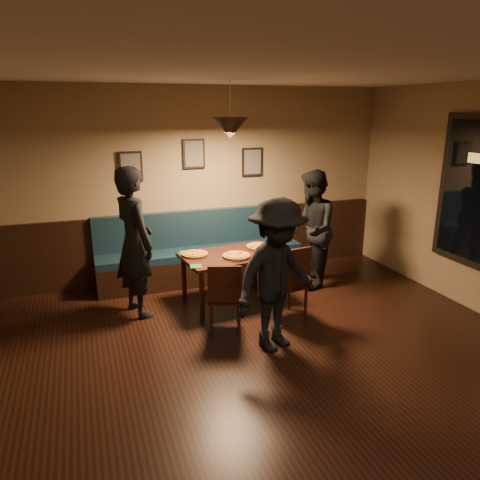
{
  "coord_description": "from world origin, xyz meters",
  "views": [
    {
      "loc": [
        -1.58,
        -2.96,
        2.48
      ],
      "look_at": [
        0.17,
        1.97,
        0.95
      ],
      "focal_mm": 33.86,
      "sensor_mm": 36.0,
      "label": 1
    }
  ],
  "objects_px": {
    "diner_left": "(135,242)",
    "diner_right": "(311,230)",
    "booth_bench": "(201,248)",
    "chair_near_left": "(225,296)",
    "diner_front": "(277,276)",
    "soda_glass": "(279,251)",
    "tabasco_bottle": "(269,247)",
    "chair_near_right": "(286,282)",
    "dining_table": "(231,278)"
  },
  "relations": [
    {
      "from": "chair_near_right",
      "to": "diner_left",
      "type": "distance_m",
      "value": 1.88
    },
    {
      "from": "chair_near_right",
      "to": "diner_front",
      "type": "height_order",
      "value": "diner_front"
    },
    {
      "from": "dining_table",
      "to": "diner_front",
      "type": "height_order",
      "value": "diner_front"
    },
    {
      "from": "chair_near_right",
      "to": "diner_front",
      "type": "relative_size",
      "value": 0.58
    },
    {
      "from": "booth_bench",
      "to": "tabasco_bottle",
      "type": "bearing_deg",
      "value": -54.74
    },
    {
      "from": "diner_right",
      "to": "diner_front",
      "type": "xyz_separation_m",
      "value": [
        -1.17,
        -1.43,
        -0.02
      ]
    },
    {
      "from": "chair_near_left",
      "to": "tabasco_bottle",
      "type": "xyz_separation_m",
      "value": [
        0.82,
        0.65,
        0.31
      ]
    },
    {
      "from": "chair_near_left",
      "to": "chair_near_right",
      "type": "distance_m",
      "value": 0.78
    },
    {
      "from": "chair_near_right",
      "to": "soda_glass",
      "type": "xyz_separation_m",
      "value": [
        0.08,
        0.38,
        0.26
      ]
    },
    {
      "from": "diner_front",
      "to": "soda_glass",
      "type": "relative_size",
      "value": 11.72
    },
    {
      "from": "chair_near_left",
      "to": "soda_glass",
      "type": "height_order",
      "value": "chair_near_left"
    },
    {
      "from": "booth_bench",
      "to": "diner_front",
      "type": "bearing_deg",
      "value": -83.48
    },
    {
      "from": "dining_table",
      "to": "soda_glass",
      "type": "xyz_separation_m",
      "value": [
        0.54,
        -0.31,
        0.4
      ]
    },
    {
      "from": "dining_table",
      "to": "diner_right",
      "type": "bearing_deg",
      "value": 0.21
    },
    {
      "from": "dining_table",
      "to": "soda_glass",
      "type": "height_order",
      "value": "soda_glass"
    },
    {
      "from": "chair_near_left",
      "to": "diner_right",
      "type": "xyz_separation_m",
      "value": [
        1.56,
        0.88,
        0.42
      ]
    },
    {
      "from": "chair_near_right",
      "to": "diner_right",
      "type": "xyz_separation_m",
      "value": [
        0.78,
        0.84,
        0.37
      ]
    },
    {
      "from": "soda_glass",
      "to": "tabasco_bottle",
      "type": "height_order",
      "value": "soda_glass"
    },
    {
      "from": "chair_near_left",
      "to": "chair_near_right",
      "type": "xyz_separation_m",
      "value": [
        0.78,
        0.04,
        0.05
      ]
    },
    {
      "from": "dining_table",
      "to": "tabasco_bottle",
      "type": "distance_m",
      "value": 0.64
    },
    {
      "from": "dining_table",
      "to": "diner_right",
      "type": "xyz_separation_m",
      "value": [
        1.24,
        0.15,
        0.51
      ]
    },
    {
      "from": "diner_right",
      "to": "soda_glass",
      "type": "height_order",
      "value": "diner_right"
    },
    {
      "from": "diner_left",
      "to": "diner_front",
      "type": "xyz_separation_m",
      "value": [
        1.27,
        -1.35,
        -0.11
      ]
    },
    {
      "from": "diner_right",
      "to": "soda_glass",
      "type": "distance_m",
      "value": 0.84
    },
    {
      "from": "booth_bench",
      "to": "chair_near_left",
      "type": "relative_size",
      "value": 3.58
    },
    {
      "from": "chair_near_right",
      "to": "diner_right",
      "type": "relative_size",
      "value": 0.56
    },
    {
      "from": "diner_left",
      "to": "tabasco_bottle",
      "type": "relative_size",
      "value": 13.83
    },
    {
      "from": "dining_table",
      "to": "diner_right",
      "type": "distance_m",
      "value": 1.35
    },
    {
      "from": "diner_front",
      "to": "diner_right",
      "type": "bearing_deg",
      "value": 30.15
    },
    {
      "from": "chair_near_left",
      "to": "diner_left",
      "type": "xyz_separation_m",
      "value": [
        -0.88,
        0.79,
        0.5
      ]
    },
    {
      "from": "diner_left",
      "to": "soda_glass",
      "type": "distance_m",
      "value": 1.79
    },
    {
      "from": "chair_near_left",
      "to": "diner_front",
      "type": "height_order",
      "value": "diner_front"
    },
    {
      "from": "booth_bench",
      "to": "soda_glass",
      "type": "distance_m",
      "value": 1.4
    },
    {
      "from": "chair_near_left",
      "to": "diner_right",
      "type": "relative_size",
      "value": 0.5
    },
    {
      "from": "booth_bench",
      "to": "chair_near_right",
      "type": "bearing_deg",
      "value": -67.95
    },
    {
      "from": "dining_table",
      "to": "tabasco_bottle",
      "type": "height_order",
      "value": "tabasco_bottle"
    },
    {
      "from": "chair_near_left",
      "to": "diner_right",
      "type": "height_order",
      "value": "diner_right"
    },
    {
      "from": "diner_left",
      "to": "diner_right",
      "type": "bearing_deg",
      "value": -106.35
    },
    {
      "from": "tabasco_bottle",
      "to": "dining_table",
      "type": "bearing_deg",
      "value": 171.39
    },
    {
      "from": "diner_left",
      "to": "diner_right",
      "type": "height_order",
      "value": "diner_left"
    },
    {
      "from": "diner_right",
      "to": "diner_front",
      "type": "relative_size",
      "value": 1.03
    },
    {
      "from": "chair_near_left",
      "to": "diner_right",
      "type": "bearing_deg",
      "value": 46.92
    },
    {
      "from": "diner_front",
      "to": "tabasco_bottle",
      "type": "relative_size",
      "value": 12.23
    },
    {
      "from": "diner_right",
      "to": "diner_front",
      "type": "distance_m",
      "value": 1.85
    },
    {
      "from": "chair_near_right",
      "to": "tabasco_bottle",
      "type": "height_order",
      "value": "chair_near_right"
    },
    {
      "from": "booth_bench",
      "to": "soda_glass",
      "type": "bearing_deg",
      "value": -58.81
    },
    {
      "from": "booth_bench",
      "to": "diner_left",
      "type": "distance_m",
      "value": 1.37
    },
    {
      "from": "tabasco_bottle",
      "to": "chair_near_left",
      "type": "bearing_deg",
      "value": -141.63
    },
    {
      "from": "tabasco_bottle",
      "to": "booth_bench",
      "type": "bearing_deg",
      "value": 125.26
    },
    {
      "from": "booth_bench",
      "to": "diner_right",
      "type": "relative_size",
      "value": 1.79
    }
  ]
}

